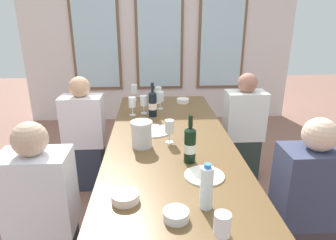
{
  "coord_description": "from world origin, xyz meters",
  "views": [
    {
      "loc": [
        -0.13,
        -2.07,
        1.64
      ],
      "look_at": [
        0.0,
        0.28,
        0.79
      ],
      "focal_mm": 31.67,
      "sensor_mm": 36.0,
      "label": 1
    }
  ],
  "objects": [
    {
      "name": "tasting_bowl_0",
      "position": [
        0.2,
        0.96,
        0.76
      ],
      "size": [
        0.13,
        0.13,
        0.04
      ],
      "primitive_type": "cylinder",
      "color": "white",
      "rests_on": "dining_table"
    },
    {
      "name": "wine_glass_3",
      "position": [
        -0.32,
        1.09,
        0.86
      ],
      "size": [
        0.07,
        0.07,
        0.17
      ],
      "color": "white",
      "rests_on": "dining_table"
    },
    {
      "name": "ground_plane",
      "position": [
        0.0,
        0.0,
        0.0
      ],
      "size": [
        12.0,
        12.0,
        0.0
      ],
      "primitive_type": "plane",
      "color": "#8A5F50"
    },
    {
      "name": "seated_person_0",
      "position": [
        -0.78,
        0.58,
        0.53
      ],
      "size": [
        0.38,
        0.24,
        1.11
      ],
      "color": "#2B313F",
      "rests_on": "ground"
    },
    {
      "name": "wine_glass_2",
      "position": [
        -0.21,
        0.62,
        0.86
      ],
      "size": [
        0.07,
        0.07,
        0.17
      ],
      "color": "white",
      "rests_on": "dining_table"
    },
    {
      "name": "seated_person_1",
      "position": [
        0.78,
        0.65,
        0.53
      ],
      "size": [
        0.38,
        0.24,
        1.11
      ],
      "color": "#283532",
      "rests_on": "ground"
    },
    {
      "name": "white_plate_1",
      "position": [
        -0.12,
        0.16,
        0.74
      ],
      "size": [
        0.28,
        0.28,
        0.01
      ],
      "primitive_type": "cylinder",
      "color": "white",
      "rests_on": "dining_table"
    },
    {
      "name": "wine_bottle_0",
      "position": [
        0.1,
        -0.38,
        0.86
      ],
      "size": [
        0.08,
        0.08,
        0.32
      ],
      "color": "black",
      "rests_on": "dining_table"
    },
    {
      "name": "wine_glass_1",
      "position": [
        -0.06,
        0.96,
        0.86
      ],
      "size": [
        0.07,
        0.07,
        0.17
      ],
      "color": "white",
      "rests_on": "dining_table"
    },
    {
      "name": "wine_glass_6",
      "position": [
        0.13,
        -1.14,
        0.86
      ],
      "size": [
        0.07,
        0.07,
        0.17
      ],
      "color": "white",
      "rests_on": "dining_table"
    },
    {
      "name": "wine_bottle_1",
      "position": [
        -0.13,
        0.54,
        0.86
      ],
      "size": [
        0.08,
        0.08,
        0.31
      ],
      "color": "black",
      "rests_on": "dining_table"
    },
    {
      "name": "tasting_bowl_1",
      "position": [
        -0.03,
        -0.94,
        0.76
      ],
      "size": [
        0.12,
        0.12,
        0.05
      ],
      "primitive_type": "cylinder",
      "color": "white",
      "rests_on": "dining_table"
    },
    {
      "name": "wine_glass_0",
      "position": [
        -0.01,
        -0.07,
        0.86
      ],
      "size": [
        0.07,
        0.07,
        0.17
      ],
      "color": "white",
      "rests_on": "dining_table"
    },
    {
      "name": "water_bottle",
      "position": [
        0.12,
        -0.86,
        0.85
      ],
      "size": [
        0.06,
        0.06,
        0.24
      ],
      "color": "white",
      "rests_on": "dining_table"
    },
    {
      "name": "seated_person_2",
      "position": [
        -0.78,
        -0.6,
        0.53
      ],
      "size": [
        0.38,
        0.24,
        1.11
      ],
      "color": "#222630",
      "rests_on": "ground"
    },
    {
      "name": "metal_pitcher",
      "position": [
        -0.21,
        -0.13,
        0.84
      ],
      "size": [
        0.16,
        0.16,
        0.19
      ],
      "color": "silver",
      "rests_on": "dining_table"
    },
    {
      "name": "seated_person_3",
      "position": [
        0.78,
        -0.63,
        0.53
      ],
      "size": [
        0.38,
        0.24,
        1.11
      ],
      "color": "#383139",
      "rests_on": "ground"
    },
    {
      "name": "back_wall_with_windows",
      "position": [
        0.0,
        2.58,
        1.45
      ],
      "size": [
        4.12,
        0.1,
        2.9
      ],
      "color": "silver",
      "rests_on": "ground"
    },
    {
      "name": "tasting_bowl_2",
      "position": [
        -0.28,
        -0.78,
        0.76
      ],
      "size": [
        0.14,
        0.14,
        0.05
      ],
      "primitive_type": "cylinder",
      "color": "white",
      "rests_on": "dining_table"
    },
    {
      "name": "wine_glass_5",
      "position": [
        -0.05,
        0.76,
        0.86
      ],
      "size": [
        0.07,
        0.07,
        0.17
      ],
      "color": "white",
      "rests_on": "dining_table"
    },
    {
      "name": "wine_glass_4",
      "position": [
        -0.31,
        0.58,
        0.86
      ],
      "size": [
        0.07,
        0.07,
        0.17
      ],
      "color": "white",
      "rests_on": "dining_table"
    },
    {
      "name": "white_plate_0",
      "position": [
        0.16,
        -0.57,
        0.74
      ],
      "size": [
        0.24,
        0.24,
        0.01
      ],
      "primitive_type": "cylinder",
      "color": "white",
      "rests_on": "dining_table"
    },
    {
      "name": "dining_table",
      "position": [
        0.0,
        0.0,
        0.67
      ],
      "size": [
        0.92,
        2.42,
        0.74
      ],
      "color": "brown",
      "rests_on": "ground"
    }
  ]
}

